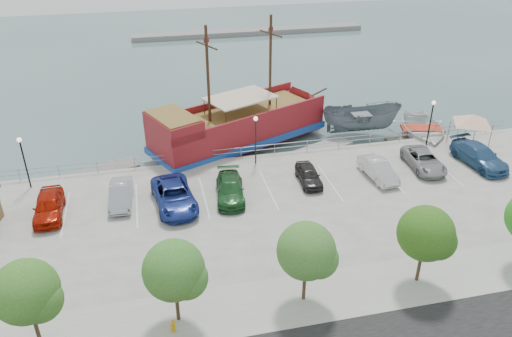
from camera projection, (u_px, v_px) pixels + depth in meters
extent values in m
plane|color=#3E5555|center=(275.00, 215.00, 37.34)|extent=(160.00, 160.00, 0.00)
cube|color=gray|center=(320.00, 296.00, 28.30)|extent=(100.00, 4.00, 0.05)
cylinder|color=gray|center=(252.00, 147.00, 43.08)|extent=(50.00, 0.06, 0.06)
cylinder|color=gray|center=(252.00, 151.00, 43.28)|extent=(50.00, 0.06, 0.06)
cube|color=gray|center=(250.00, 32.00, 86.17)|extent=(40.00, 3.00, 0.80)
cube|color=maroon|center=(239.00, 128.00, 46.59)|extent=(17.29, 11.50, 2.70)
cube|color=#19459C|center=(239.00, 136.00, 47.01)|extent=(17.70, 11.91, 0.62)
cone|color=maroon|center=(311.00, 106.00, 51.40)|extent=(5.06, 5.90, 4.98)
cube|color=maroon|center=(173.00, 125.00, 42.04)|extent=(4.96, 6.01, 1.45)
cube|color=brown|center=(173.00, 116.00, 41.67)|extent=(4.60, 5.55, 0.12)
cube|color=brown|center=(243.00, 112.00, 46.19)|extent=(14.19, 9.67, 0.16)
cube|color=maroon|center=(224.00, 103.00, 47.52)|extent=(15.26, 6.95, 0.73)
cube|color=maroon|center=(255.00, 119.00, 44.02)|extent=(15.26, 6.95, 0.73)
cylinder|color=#382111|center=(270.00, 62.00, 45.82)|extent=(0.33, 0.33, 8.51)
cylinder|color=#382111|center=(208.00, 76.00, 42.26)|extent=(0.33, 0.33, 8.51)
cylinder|color=#382111|center=(271.00, 34.00, 44.57)|extent=(1.40, 2.90, 0.15)
cylinder|color=#382111|center=(207.00, 45.00, 41.02)|extent=(1.40, 2.90, 0.15)
cube|color=beige|center=(240.00, 98.00, 45.31)|extent=(7.11, 6.05, 0.12)
cylinder|color=#382111|center=(317.00, 93.00, 51.19)|extent=(2.43, 1.20, 0.61)
imported|color=slate|center=(361.00, 121.00, 49.10)|extent=(8.10, 4.18, 2.99)
imported|color=white|center=(422.00, 131.00, 48.64)|extent=(7.59, 9.22, 1.66)
cube|color=slate|center=(96.00, 173.00, 42.51)|extent=(7.34, 4.53, 0.41)
cube|color=gray|center=(319.00, 150.00, 46.42)|extent=(7.18, 4.69, 0.40)
cube|color=slate|center=(418.00, 140.00, 48.42)|extent=(6.32, 2.29, 0.35)
cylinder|color=slate|center=(448.00, 132.00, 45.37)|extent=(0.09, 0.09, 2.17)
cylinder|color=slate|center=(466.00, 126.00, 46.58)|extent=(0.09, 0.09, 2.17)
cylinder|color=slate|center=(473.00, 143.00, 43.47)|extent=(0.09, 0.09, 2.17)
cylinder|color=slate|center=(491.00, 136.00, 44.68)|extent=(0.09, 0.09, 2.17)
pyramid|color=white|center=(474.00, 114.00, 44.10)|extent=(5.29, 5.29, 0.89)
cylinder|color=gold|center=(173.00, 327.00, 25.84)|extent=(0.25, 0.25, 0.62)
sphere|color=gold|center=(173.00, 323.00, 25.69)|extent=(0.27, 0.27, 0.27)
cylinder|color=black|center=(25.00, 165.00, 37.95)|extent=(0.12, 0.12, 4.00)
sphere|color=#FFF2CC|center=(19.00, 140.00, 36.94)|extent=(0.36, 0.36, 0.36)
cylinder|color=black|center=(256.00, 142.00, 41.47)|extent=(0.12, 0.12, 4.00)
sphere|color=#FFF2CC|center=(256.00, 119.00, 40.46)|extent=(0.36, 0.36, 0.36)
cylinder|color=black|center=(430.00, 125.00, 44.60)|extent=(0.12, 0.12, 4.00)
sphere|color=#FFF2CC|center=(434.00, 103.00, 43.59)|extent=(0.36, 0.36, 0.36)
cylinder|color=#473321|center=(36.00, 327.00, 24.85)|extent=(0.20, 0.20, 2.20)
sphere|color=#325D1F|center=(26.00, 292.00, 23.74)|extent=(3.20, 3.20, 3.20)
sphere|color=#325D1F|center=(40.00, 300.00, 23.80)|extent=(2.20, 2.20, 2.20)
cylinder|color=#473321|center=(177.00, 304.00, 26.22)|extent=(0.20, 0.20, 2.20)
sphere|color=#326022|center=(174.00, 270.00, 25.11)|extent=(3.20, 3.20, 3.20)
sphere|color=#326022|center=(187.00, 278.00, 25.17)|extent=(2.20, 2.20, 2.20)
cylinder|color=#473321|center=(304.00, 284.00, 27.58)|extent=(0.20, 0.20, 2.20)
sphere|color=#366226|center=(306.00, 251.00, 26.48)|extent=(3.20, 3.20, 3.20)
sphere|color=#366226|center=(318.00, 259.00, 26.54)|extent=(2.20, 2.20, 2.20)
cylinder|color=#473321|center=(419.00, 266.00, 28.95)|extent=(0.20, 0.20, 2.20)
sphere|color=#295215|center=(426.00, 233.00, 27.85)|extent=(3.20, 3.20, 3.20)
sphere|color=#295215|center=(437.00, 241.00, 27.90)|extent=(2.20, 2.20, 2.20)
imported|color=#A51504|center=(49.00, 206.00, 35.11)|extent=(2.05, 4.80, 1.62)
imported|color=#9599A2|center=(121.00, 194.00, 36.63)|extent=(1.75, 4.47, 1.45)
imported|color=navy|center=(174.00, 196.00, 36.23)|extent=(3.37, 6.17, 1.64)
imported|color=#1B4B21|center=(230.00, 189.00, 37.25)|extent=(2.64, 5.23, 1.46)
imported|color=black|center=(309.00, 175.00, 39.26)|extent=(1.79, 4.00, 1.34)
imported|color=beige|center=(378.00, 170.00, 39.92)|extent=(1.91, 4.55, 1.46)
imported|color=gray|center=(424.00, 160.00, 41.37)|extent=(2.73, 5.23, 1.41)
imported|color=#2A4F7A|center=(479.00, 156.00, 41.82)|extent=(2.88, 5.91, 1.66)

